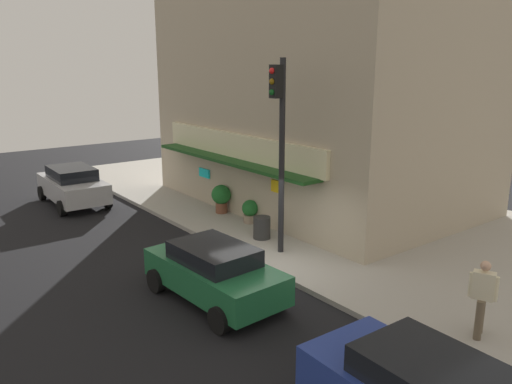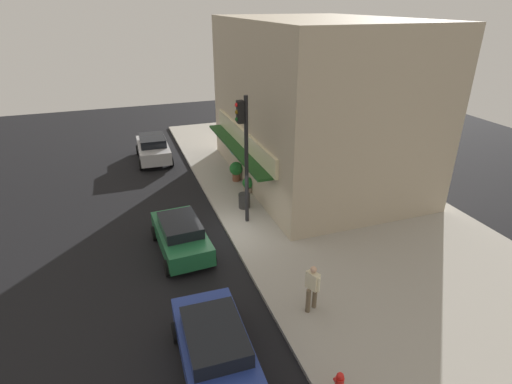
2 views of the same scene
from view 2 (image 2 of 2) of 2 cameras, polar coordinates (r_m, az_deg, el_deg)
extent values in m
plane|color=black|center=(18.55, -3.98, -6.12)|extent=(54.13, 54.13, 0.00)
cube|color=#A39E93|center=(20.56, 11.71, -3.05)|extent=(36.09, 11.54, 0.15)
cube|color=tan|center=(23.28, 8.37, 12.26)|extent=(12.75, 8.32, 8.72)
cube|color=beige|center=(22.12, -1.79, 7.53)|extent=(9.69, 0.16, 0.93)
cube|color=#194719|center=(22.18, -2.64, 6.18)|extent=(9.18, 0.90, 0.12)
cube|color=#19D8E5|center=(24.74, -3.39, 5.91)|extent=(0.75, 0.08, 0.37)
cube|color=yellow|center=(20.39, 0.34, 2.63)|extent=(0.50, 0.08, 0.42)
cylinder|color=black|center=(18.14, -1.34, 4.18)|extent=(0.18, 0.18, 5.94)
cube|color=black|center=(17.37, -2.22, 11.17)|extent=(0.32, 0.28, 0.95)
sphere|color=red|center=(17.26, -2.72, 12.09)|extent=(0.18, 0.18, 0.18)
sphere|color=brown|center=(17.33, -2.70, 11.12)|extent=(0.18, 0.18, 0.18)
sphere|color=#0F4C19|center=(17.40, -2.68, 10.17)|extent=(0.18, 0.18, 0.18)
sphere|color=red|center=(11.73, 11.73, -23.97)|extent=(0.20, 0.20, 0.20)
cylinder|color=red|center=(12.09, 11.11, -24.50)|extent=(0.12, 0.10, 0.10)
cylinder|color=#2D2D2D|center=(20.45, -1.65, -1.22)|extent=(0.58, 0.58, 0.75)
cylinder|color=brown|center=(14.11, 7.33, -14.90)|extent=(0.21, 0.21, 0.89)
cylinder|color=brown|center=(14.31, 8.22, -14.30)|extent=(0.21, 0.21, 0.89)
cube|color=beige|center=(13.74, 7.96, -12.21)|extent=(0.51, 0.40, 0.60)
sphere|color=tan|center=(13.48, 8.08, -10.72)|extent=(0.22, 0.22, 0.22)
cylinder|color=beige|center=(13.64, 8.76, -12.75)|extent=(0.13, 0.13, 0.54)
cylinder|color=beige|center=(13.88, 7.16, -11.87)|extent=(0.13, 0.13, 0.54)
cylinder|color=gray|center=(22.18, -1.14, 0.34)|extent=(0.49, 0.49, 0.30)
sphere|color=#1E6628|center=(22.01, -1.15, 1.31)|extent=(0.61, 0.61, 0.61)
cylinder|color=brown|center=(23.63, -2.77, 2.10)|extent=(0.46, 0.46, 0.42)
sphere|color=#1E6628|center=(23.43, -2.80, 3.31)|extent=(0.77, 0.77, 0.77)
cube|color=#B7B7BC|center=(27.79, -14.20, 5.77)|extent=(4.34, 1.97, 0.81)
cube|color=black|center=(27.59, -14.35, 7.05)|extent=(2.35, 1.63, 0.50)
cylinder|color=black|center=(26.58, -11.79, 4.19)|extent=(0.64, 0.23, 0.64)
cylinder|color=black|center=(26.47, -15.83, 3.66)|extent=(0.64, 0.23, 0.64)
cylinder|color=black|center=(29.41, -12.57, 6.17)|extent=(0.64, 0.23, 0.64)
cylinder|color=black|center=(29.31, -16.23, 5.70)|extent=(0.64, 0.23, 0.64)
cube|color=#1E6038|center=(17.36, -10.45, -6.26)|extent=(4.12, 2.02, 0.74)
cube|color=black|center=(17.07, -10.60, -4.58)|extent=(2.26, 1.62, 0.44)
cylinder|color=black|center=(16.57, -6.18, -9.14)|extent=(0.65, 0.26, 0.64)
cylinder|color=black|center=(16.28, -12.31, -10.36)|extent=(0.65, 0.26, 0.64)
cylinder|color=black|center=(18.89, -8.70, -4.62)|extent=(0.65, 0.26, 0.64)
cylinder|color=black|center=(18.64, -14.04, -5.60)|extent=(0.65, 0.26, 0.64)
cube|color=navy|center=(12.30, -5.67, -21.48)|extent=(4.40, 1.98, 0.79)
cube|color=black|center=(11.85, -5.81, -19.40)|extent=(2.39, 1.63, 0.46)
cylinder|color=black|center=(13.77, -3.09, -17.38)|extent=(0.65, 0.24, 0.64)
cylinder|color=black|center=(13.57, -11.19, -18.76)|extent=(0.65, 0.24, 0.64)
camera|label=1|loc=(7.47, -54.62, -16.99)|focal=35.60mm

